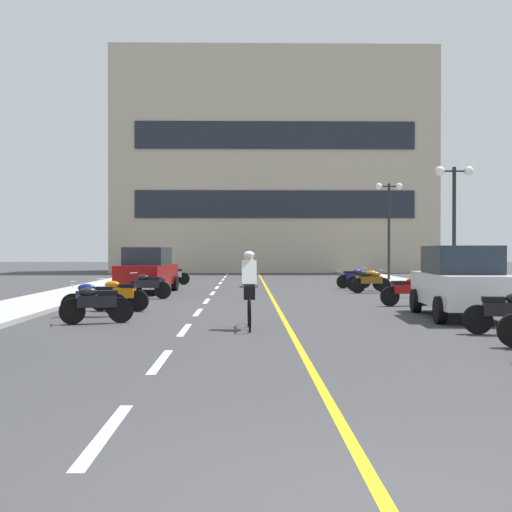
{
  "coord_description": "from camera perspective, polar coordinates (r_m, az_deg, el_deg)",
  "views": [
    {
      "loc": [
        -0.69,
        -4.17,
        1.71
      ],
      "look_at": [
        -0.28,
        21.8,
        1.48
      ],
      "focal_mm": 46.48,
      "sensor_mm": 36.0,
      "label": 1
    }
  ],
  "objects": [
    {
      "name": "lane_dash_11",
      "position": [
        50.22,
        -2.39,
        -1.43
      ],
      "size": [
        0.14,
        2.2,
        0.01
      ],
      "primitive_type": "cube",
      "color": "silver",
      "rests_on": "ground"
    },
    {
      "name": "motorcycle_10",
      "position": [
        28.3,
        9.51,
        -2.0
      ],
      "size": [
        1.69,
        0.61,
        0.92
      ],
      "color": "black",
      "rests_on": "ground"
    },
    {
      "name": "parked_car_near",
      "position": [
        17.52,
        17.22,
        -2.11
      ],
      "size": [
        2.11,
        4.29,
        1.82
      ],
      "color": "black",
      "rests_on": "ground"
    },
    {
      "name": "motorcycle_7",
      "position": [
        20.81,
        12.87,
        -2.91
      ],
      "size": [
        1.69,
        0.63,
        0.92
      ],
      "color": "black",
      "rests_on": "ground"
    },
    {
      "name": "lane_dash_1",
      "position": [
        10.4,
        -8.22,
        -8.95
      ],
      "size": [
        0.14,
        2.2,
        0.01
      ],
      "primitive_type": "cube",
      "color": "silver",
      "rests_on": "ground"
    },
    {
      "name": "centre_line_yellow",
      "position": [
        28.24,
        1.01,
        -2.95
      ],
      "size": [
        0.12,
        66.0,
        0.01
      ],
      "primitive_type": "cube",
      "color": "gold",
      "rests_on": "ground"
    },
    {
      "name": "lane_dash_5",
      "position": [
        26.26,
        -3.76,
        -3.22
      ],
      "size": [
        0.14,
        2.2,
        0.01
      ],
      "primitive_type": "cube",
      "color": "silver",
      "rests_on": "ground"
    },
    {
      "name": "curb_right",
      "position": [
        29.31,
        14.74,
        -2.73
      ],
      "size": [
        2.4,
        72.0,
        0.12
      ],
      "primitive_type": "cube",
      "color": "#A8A8A3",
      "rests_on": "ground"
    },
    {
      "name": "lane_dash_3",
      "position": [
        18.3,
        -5.01,
        -4.84
      ],
      "size": [
        0.14,
        2.2,
        0.01
      ],
      "primitive_type": "cube",
      "color": "silver",
      "rests_on": "ground"
    },
    {
      "name": "lane_dash_6",
      "position": [
        30.25,
        -3.38,
        -2.72
      ],
      "size": [
        0.14,
        2.2,
        0.01
      ],
      "primitive_type": "cube",
      "color": "silver",
      "rests_on": "ground"
    },
    {
      "name": "lane_dash_4",
      "position": [
        22.28,
        -4.27,
        -3.88
      ],
      "size": [
        0.14,
        2.2,
        0.01
      ],
      "primitive_type": "cube",
      "color": "silver",
      "rests_on": "ground"
    },
    {
      "name": "lane_dash_7",
      "position": [
        34.24,
        -3.09,
        -2.34
      ],
      "size": [
        0.14,
        2.2,
        0.01
      ],
      "primitive_type": "cube",
      "color": "silver",
      "rests_on": "ground"
    },
    {
      "name": "lane_dash_9",
      "position": [
        42.23,
        -2.68,
        -1.8
      ],
      "size": [
        0.14,
        2.2,
        0.01
      ],
      "primitive_type": "cube",
      "color": "silver",
      "rests_on": "ground"
    },
    {
      "name": "motorcycle_6",
      "position": [
        18.9,
        -11.73,
        -3.25
      ],
      "size": [
        1.69,
        0.61,
        0.92
      ],
      "color": "black",
      "rests_on": "ground"
    },
    {
      "name": "street_lamp_far",
      "position": [
        36.44,
        11.37,
        3.98
      ],
      "size": [
        1.46,
        0.36,
        5.2
      ],
      "color": "black",
      "rests_on": "curb_right"
    },
    {
      "name": "motorcycle_9",
      "position": [
        26.74,
        9.86,
        -2.15
      ],
      "size": [
        1.68,
        0.64,
        0.92
      ],
      "color": "black",
      "rests_on": "ground"
    },
    {
      "name": "motorcycle_5",
      "position": [
        17.51,
        -13.79,
        -3.56
      ],
      "size": [
        1.7,
        0.6,
        0.92
      ],
      "color": "black",
      "rests_on": "ground"
    },
    {
      "name": "lane_dash_8",
      "position": [
        38.24,
        -2.86,
        -2.04
      ],
      "size": [
        0.14,
        2.2,
        0.01
      ],
      "primitive_type": "cube",
      "color": "silver",
      "rests_on": "ground"
    },
    {
      "name": "motorcycle_8",
      "position": [
        23.64,
        -9.29,
        -2.5
      ],
      "size": [
        1.68,
        0.68,
        0.92
      ],
      "color": "black",
      "rests_on": "ground"
    },
    {
      "name": "motorcycle_12",
      "position": [
        32.83,
        -7.23,
        -1.65
      ],
      "size": [
        1.7,
        0.6,
        0.92
      ],
      "color": "black",
      "rests_on": "ground"
    },
    {
      "name": "lane_dash_10",
      "position": [
        46.23,
        -2.52,
        -1.6
      ],
      "size": [
        0.14,
        2.2,
        0.01
      ],
      "primitive_type": "cube",
      "color": "silver",
      "rests_on": "ground"
    },
    {
      "name": "street_lamp_mid",
      "position": [
        26.08,
        16.69,
        4.71
      ],
      "size": [
        1.46,
        0.36,
        4.75
      ],
      "color": "black",
      "rests_on": "curb_right"
    },
    {
      "name": "curb_left",
      "position": [
        28.96,
        -13.9,
        -2.77
      ],
      "size": [
        2.4,
        72.0,
        0.12
      ],
      "primitive_type": "cube",
      "color": "#A8A8A3",
      "rests_on": "ground"
    },
    {
      "name": "lane_dash_2",
      "position": [
        14.34,
        -6.17,
        -6.33
      ],
      "size": [
        0.14,
        2.2,
        0.01
      ],
      "primitive_type": "cube",
      "color": "silver",
      "rests_on": "ground"
    },
    {
      "name": "motorcycle_4",
      "position": [
        15.85,
        -13.6,
        -3.98
      ],
      "size": [
        1.66,
        0.75,
        0.92
      ],
      "color": "black",
      "rests_on": "ground"
    },
    {
      "name": "office_building",
      "position": [
        53.53,
        1.46,
        7.84
      ],
      "size": [
        24.75,
        7.87,
        17.07
      ],
      "color": "#BCAD93",
      "rests_on": "ground"
    },
    {
      "name": "motorcycle_3",
      "position": [
        14.31,
        20.78,
        -4.49
      ],
      "size": [
        1.68,
        0.64,
        0.92
      ],
      "color": "black",
      "rests_on": "ground"
    },
    {
      "name": "cyclist_rider",
      "position": [
        14.4,
        -0.59,
        -2.77
      ],
      "size": [
        0.42,
        1.77,
        1.71
      ],
      "color": "black",
      "rests_on": "ground"
    },
    {
      "name": "motorcycle_11",
      "position": [
        30.05,
        8.44,
        -1.85
      ],
      "size": [
        1.63,
        0.81,
        0.92
      ],
      "color": "black",
      "rests_on": "ground"
    },
    {
      "name": "ground_plane",
      "position": [
        25.24,
        0.67,
        -3.37
      ],
      "size": [
        140.0,
        140.0,
        0.0
      ],
      "primitive_type": "plane",
      "color": "#38383A"
    },
    {
      "name": "parked_car_mid",
      "position": [
        26.86,
        -9.32,
        -1.19
      ],
      "size": [
        2.19,
        4.32,
        1.82
      ],
      "color": "black",
      "rests_on": "ground"
    },
    {
      "name": "lane_dash_0",
      "position": [
        6.54,
        -12.83,
        -14.65
      ],
      "size": [
        0.14,
        2.2,
        0.01
      ],
      "primitive_type": "cube",
      "color": "silver",
      "rests_on": "ground"
    }
  ]
}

